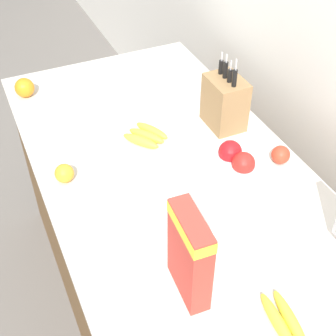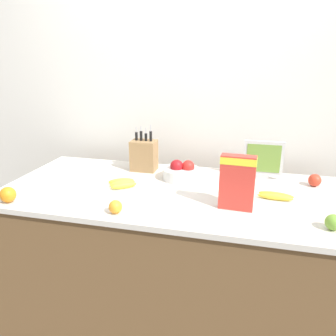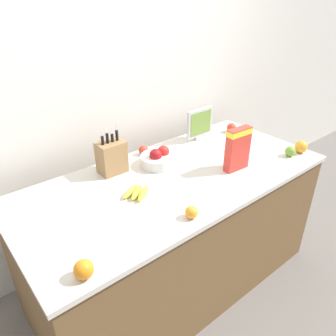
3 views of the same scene
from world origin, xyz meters
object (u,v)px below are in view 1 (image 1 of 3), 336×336
fruit_bowl (235,164)px  orange_mid_right (25,88)px  banana_bunch_left (285,322)px  apple_by_knife_block (281,155)px  knife_block (225,102)px  orange_near_bowl (64,173)px  banana_bunch_right (146,136)px  cereal_box (190,253)px

fruit_bowl → orange_mid_right: 1.00m
banana_bunch_left → apple_by_knife_block: (-0.56, 0.37, 0.02)m
knife_block → apple_by_knife_block: size_ratio=4.59×
fruit_bowl → orange_near_bowl: fruit_bowl is taller
banana_bunch_left → orange_mid_right: 1.45m
knife_block → banana_bunch_left: size_ratio=1.62×
apple_by_knife_block → orange_near_bowl: (-0.23, -0.75, -0.00)m
knife_block → apple_by_knife_block: knife_block is taller
apple_by_knife_block → banana_bunch_right: bearing=-129.7°
knife_block → fruit_bowl: bearing=-22.0°
orange_near_bowl → apple_by_knife_block: bearing=73.0°
banana_bunch_left → orange_near_bowl: orange_near_bowl is taller
banana_bunch_right → orange_mid_right: orange_mid_right is taller
cereal_box → fruit_bowl: cereal_box is taller
banana_bunch_left → orange_mid_right: (-1.40, -0.39, 0.03)m
fruit_bowl → banana_bunch_left: bearing=-17.8°
fruit_bowl → apple_by_knife_block: size_ratio=3.36×
cereal_box → orange_mid_right: 1.21m
cereal_box → apple_by_knife_block: 0.66m
orange_near_bowl → knife_block: bearing=95.6°
cereal_box → banana_bunch_right: bearing=170.7°
cereal_box → banana_bunch_left: size_ratio=1.45×
knife_block → cereal_box: 0.80m
cereal_box → banana_bunch_right: cereal_box is taller
cereal_box → banana_bunch_right: 0.71m
fruit_bowl → apple_by_knife_block: 0.19m
apple_by_knife_block → orange_near_bowl: bearing=-107.0°
banana_bunch_right → cereal_box: bearing=-12.6°
apple_by_knife_block → orange_mid_right: bearing=-137.8°
orange_mid_right → knife_block: bearing=51.7°
banana_bunch_right → apple_by_knife_block: size_ratio=2.80×
apple_by_knife_block → cereal_box: bearing=-57.5°
cereal_box → fruit_bowl: size_ratio=1.22×
knife_block → cereal_box: size_ratio=1.12×
cereal_box → banana_bunch_right: (-0.68, 0.15, -0.14)m
cereal_box → apple_by_knife_block: size_ratio=4.10×
fruit_bowl → orange_near_bowl: 0.60m
banana_bunch_right → orange_mid_right: 0.63m
fruit_bowl → banana_bunch_left: size_ratio=1.19×
fruit_bowl → banana_bunch_right: bearing=-146.7°
knife_block → orange_mid_right: size_ratio=3.74×
knife_block → banana_bunch_left: knife_block is taller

